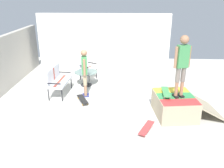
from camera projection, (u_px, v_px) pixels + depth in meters
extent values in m
cube|color=beige|center=(110.00, 107.00, 7.67)|extent=(12.00, 12.00, 0.10)
cube|color=white|center=(104.00, 43.00, 10.72)|extent=(0.20, 6.00, 2.62)
cube|color=silver|center=(123.00, 43.00, 10.56)|extent=(0.03, 1.10, 1.40)
cube|color=tan|center=(174.00, 105.00, 6.99)|extent=(1.44, 1.25, 0.63)
cube|color=red|center=(180.00, 102.00, 6.47)|extent=(0.54, 1.10, 0.01)
cube|color=#338C4C|center=(175.00, 96.00, 6.87)|extent=(0.54, 1.10, 0.01)
cube|color=yellow|center=(171.00, 90.00, 7.28)|extent=(0.54, 1.10, 0.01)
cylinder|color=#B2B2B7|center=(158.00, 97.00, 6.85)|extent=(1.26, 0.20, 0.05)
cube|color=tan|center=(205.00, 105.00, 7.06)|extent=(1.38, 1.04, 0.52)
cylinder|color=black|center=(62.00, 95.00, 7.91)|extent=(0.04, 0.04, 0.44)
cylinder|color=black|center=(71.00, 83.00, 8.99)|extent=(0.04, 0.04, 0.44)
cylinder|color=black|center=(49.00, 95.00, 7.96)|extent=(0.04, 0.04, 0.44)
cylinder|color=black|center=(59.00, 82.00, 9.04)|extent=(0.04, 0.04, 0.44)
cube|color=silver|center=(60.00, 82.00, 8.38)|extent=(1.28, 0.62, 0.08)
cube|color=#B74738|center=(60.00, 81.00, 8.36)|extent=(1.21, 0.17, 0.00)
cube|color=silver|center=(53.00, 74.00, 8.30)|extent=(1.25, 0.16, 0.50)
cube|color=#B74738|center=(53.00, 74.00, 8.30)|extent=(0.10, 0.09, 0.46)
cube|color=black|center=(54.00, 84.00, 7.76)|extent=(0.07, 0.47, 0.04)
cube|color=black|center=(65.00, 72.00, 8.88)|extent=(0.07, 0.47, 0.04)
cylinder|color=black|center=(89.00, 77.00, 9.63)|extent=(0.04, 0.04, 0.44)
cylinder|color=black|center=(96.00, 73.00, 10.06)|extent=(0.04, 0.04, 0.44)
cylinder|color=black|center=(80.00, 75.00, 9.86)|extent=(0.04, 0.04, 0.44)
cylinder|color=black|center=(88.00, 71.00, 10.29)|extent=(0.04, 0.04, 0.44)
cube|color=silver|center=(88.00, 68.00, 9.86)|extent=(0.81, 0.78, 0.08)
cube|color=#B74738|center=(88.00, 67.00, 9.85)|extent=(0.56, 0.36, 0.00)
cube|color=silver|center=(83.00, 61.00, 9.87)|extent=(0.58, 0.37, 0.50)
cube|color=#B74738|center=(83.00, 61.00, 9.87)|extent=(0.13, 0.12, 0.46)
cube|color=black|center=(84.00, 66.00, 9.58)|extent=(0.26, 0.43, 0.04)
cube|color=black|center=(92.00, 63.00, 10.04)|extent=(0.26, 0.43, 0.04)
cylinder|color=black|center=(86.00, 79.00, 9.26)|extent=(0.06, 0.06, 0.55)
cylinder|color=black|center=(86.00, 85.00, 9.36)|extent=(0.44, 0.44, 0.03)
cylinder|color=slate|center=(86.00, 72.00, 9.16)|extent=(0.90, 0.90, 0.02)
cube|color=navy|center=(86.00, 96.00, 8.32)|extent=(0.14, 0.25, 0.05)
cylinder|color=#9E7051|center=(85.00, 90.00, 8.23)|extent=(0.10, 0.10, 0.40)
cylinder|color=tan|center=(85.00, 80.00, 8.09)|extent=(0.13, 0.13, 0.40)
cube|color=navy|center=(86.00, 94.00, 8.47)|extent=(0.14, 0.25, 0.05)
cylinder|color=#9E7051|center=(86.00, 88.00, 8.39)|extent=(0.10, 0.10, 0.40)
cylinder|color=tan|center=(85.00, 78.00, 8.24)|extent=(0.13, 0.13, 0.40)
cube|color=#3F8C4C|center=(84.00, 65.00, 7.98)|extent=(0.34, 0.22, 0.59)
sphere|color=#9E7051|center=(84.00, 53.00, 7.82)|extent=(0.23, 0.23, 0.23)
cylinder|color=#9E7051|center=(84.00, 68.00, 7.80)|extent=(0.08, 0.08, 0.56)
cylinder|color=#9E7051|center=(84.00, 64.00, 8.17)|extent=(0.08, 0.08, 0.56)
cube|color=black|center=(176.00, 96.00, 6.77)|extent=(0.26, 0.17, 0.05)
cylinder|color=#9E7051|center=(176.00, 89.00, 6.69)|extent=(0.10, 0.10, 0.42)
cylinder|color=slate|center=(178.00, 75.00, 6.53)|extent=(0.13, 0.13, 0.42)
cube|color=black|center=(181.00, 96.00, 6.81)|extent=(0.26, 0.17, 0.05)
cylinder|color=#9E7051|center=(182.00, 88.00, 6.72)|extent=(0.10, 0.10, 0.42)
cylinder|color=slate|center=(183.00, 74.00, 6.57)|extent=(0.13, 0.13, 0.42)
cube|color=#3F8C4C|center=(183.00, 56.00, 6.36)|extent=(0.26, 0.36, 0.63)
sphere|color=#9E7051|center=(185.00, 40.00, 6.19)|extent=(0.24, 0.24, 0.24)
cylinder|color=#9E7051|center=(176.00, 58.00, 6.32)|extent=(0.08, 0.08, 0.59)
cylinder|color=#9E7051|center=(189.00, 57.00, 6.41)|extent=(0.08, 0.08, 0.59)
cube|color=black|center=(83.00, 99.00, 7.92)|extent=(0.81, 0.53, 0.02)
cylinder|color=gold|center=(83.00, 97.00, 8.22)|extent=(0.06, 0.05, 0.06)
cylinder|color=gold|center=(78.00, 98.00, 8.16)|extent=(0.06, 0.05, 0.06)
cylinder|color=gold|center=(87.00, 104.00, 7.74)|extent=(0.06, 0.05, 0.06)
cylinder|color=gold|center=(83.00, 105.00, 7.68)|extent=(0.06, 0.05, 0.06)
cube|color=#B23838|center=(147.00, 128.00, 6.26)|extent=(0.81, 0.52, 0.02)
cylinder|color=silver|center=(153.00, 126.00, 6.48)|extent=(0.06, 0.05, 0.06)
cylinder|color=silver|center=(147.00, 124.00, 6.55)|extent=(0.06, 0.05, 0.06)
cylinder|color=silver|center=(146.00, 136.00, 6.01)|extent=(0.06, 0.05, 0.06)
cylinder|color=silver|center=(140.00, 134.00, 6.08)|extent=(0.06, 0.05, 0.06)
cube|color=#3F8C4C|center=(166.00, 92.00, 6.90)|extent=(0.81, 0.23, 0.01)
cylinder|color=silver|center=(167.00, 90.00, 7.18)|extent=(0.06, 0.03, 0.06)
cylinder|color=silver|center=(162.00, 90.00, 7.19)|extent=(0.06, 0.03, 0.06)
cylinder|color=silver|center=(170.00, 98.00, 6.66)|extent=(0.06, 0.03, 0.06)
cylinder|color=silver|center=(164.00, 98.00, 6.67)|extent=(0.06, 0.03, 0.06)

